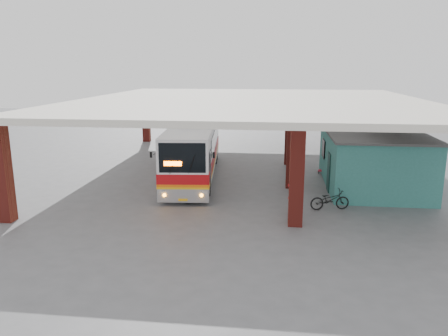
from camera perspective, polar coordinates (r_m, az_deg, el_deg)
ground at (r=22.00m, az=1.09°, el=-4.38°), size 90.00×90.00×0.00m
brick_columns at (r=26.26m, az=5.33°, el=3.34°), size 20.10×21.60×4.35m
canopy_roof at (r=27.50m, az=3.57°, el=8.70°), size 21.00×23.00×0.30m
shop_building at (r=25.95m, az=18.74°, el=1.20°), size 5.20×8.20×3.11m
coach_bus at (r=26.60m, az=-3.95°, el=2.54°), size 3.64×12.19×3.50m
motorcycle at (r=21.22m, az=13.65°, el=-4.04°), size 1.98×1.07×0.99m
pedestrian at (r=20.62m, az=9.21°, el=-3.06°), size 0.75×0.56×1.87m
red_chair at (r=28.11m, az=12.80°, el=-0.08°), size 0.48×0.48×0.76m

